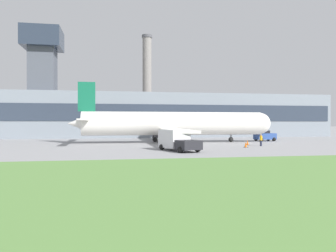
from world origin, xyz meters
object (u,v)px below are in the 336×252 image
airplane (172,124)px  pushback_tug (265,136)px  baggage_truck (177,140)px  ground_crew_person (261,140)px

airplane → pushback_tug: bearing=5.3°
airplane → pushback_tug: 17.19m
airplane → baggage_truck: airplane is taller
airplane → pushback_tug: (16.98, 1.58, -2.18)m
airplane → baggage_truck: bearing=-98.9°
baggage_truck → pushback_tug: bearing=40.6°
pushback_tug → baggage_truck: size_ratio=0.53×
baggage_truck → ground_crew_person: baggage_truck is taller
pushback_tug → airplane: bearing=-174.7°
baggage_truck → ground_crew_person: 14.17m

